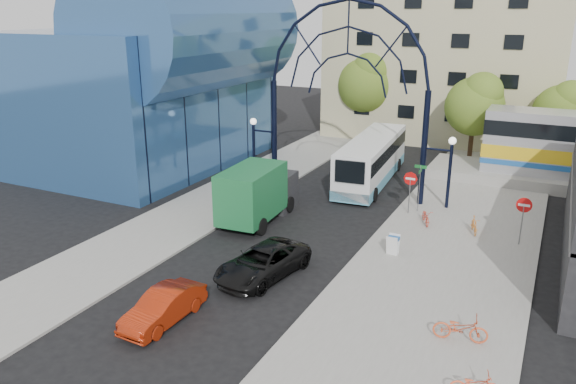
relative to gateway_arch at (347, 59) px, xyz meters
The scene contains 20 objects.
ground 16.41m from the gateway_arch, 90.00° to the right, with size 120.00×120.00×0.00m, color black.
sidewalk_east 15.37m from the gateway_arch, 51.34° to the right, with size 8.00×56.00×0.12m, color gray.
plaza_west 13.36m from the gateway_arch, 129.09° to the right, with size 5.00×50.00×0.12m, color gray.
gateway_arch is the anchor object (origin of this frame).
stop_sign 8.37m from the gateway_arch, 22.63° to the right, with size 0.80×0.07×2.50m.
do_not_enter_sign 13.43m from the gateway_arch, 19.99° to the right, with size 0.76×0.07×2.48m.
street_name_sign 8.38m from the gateway_arch, 15.07° to the right, with size 0.70×0.70×2.80m.
sandwich_board 12.52m from the gateway_arch, 55.09° to the right, with size 0.55×0.61×0.99m.
transit_hall 15.45m from the gateway_arch, behind, with size 16.50×18.00×14.50m.
apartment_block 21.12m from the gateway_arch, 84.55° to the left, with size 20.00×12.10×14.00m.
tree_north_a 13.98m from the gateway_arch, 62.83° to the left, with size 4.48×4.48×7.00m.
tree_north_b 16.72m from the gateway_arch, 103.68° to the left, with size 5.12×5.12×8.00m.
tree_north_c 18.95m from the gateway_arch, 48.96° to the left, with size 4.16×4.16×6.50m.
city_bus 7.77m from the gateway_arch, 77.27° to the left, with size 3.35×11.37×3.08m.
green_truck 9.84m from the gateway_arch, 112.42° to the right, with size 2.79×6.54×3.24m.
black_suv 14.95m from the gateway_arch, 85.60° to the right, with size 2.31×5.00×1.39m, color black.
red_sedan 19.39m from the gateway_arch, 91.95° to the right, with size 1.35×3.86×1.27m, color #972009.
bike_near_a 10.57m from the gateway_arch, 27.90° to the right, with size 0.55×1.58×0.83m, color red.
bike_near_b 12.31m from the gateway_arch, 21.73° to the right, with size 0.42×1.48×0.89m, color orange.
bike_far_a 19.01m from the gateway_arch, 55.24° to the right, with size 0.67×1.92×1.01m, color #D6512A.
Camera 1 is at (12.03, -18.61, 11.48)m, focal length 35.00 mm.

